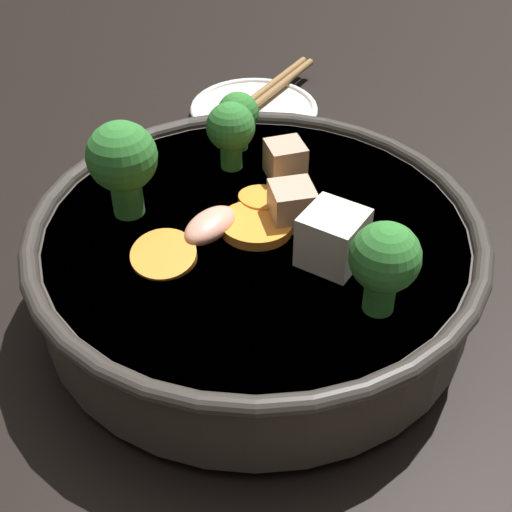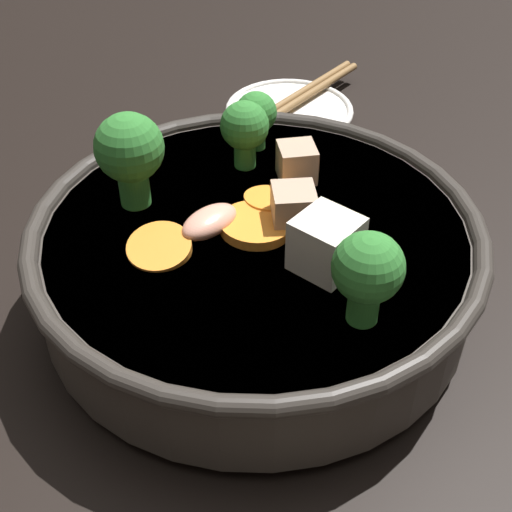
# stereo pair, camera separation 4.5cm
# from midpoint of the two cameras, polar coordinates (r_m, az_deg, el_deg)

# --- Properties ---
(ground_plane) EXTENTS (3.00, 3.00, 0.00)m
(ground_plane) POSITION_cam_midpoint_polar(r_m,az_deg,el_deg) (0.48, -2.70, -4.00)
(ground_plane) COLOR black
(stirfry_bowl) EXTENTS (0.29, 0.29, 0.13)m
(stirfry_bowl) POSITION_cam_midpoint_polar(r_m,az_deg,el_deg) (0.45, -2.92, 0.17)
(stirfry_bowl) COLOR #38332D
(stirfry_bowl) RESTS_ON ground_plane
(side_saucer) EXTENTS (0.12, 0.12, 0.01)m
(side_saucer) POSITION_cam_midpoint_polar(r_m,az_deg,el_deg) (0.68, -2.09, 11.44)
(side_saucer) COLOR white
(side_saucer) RESTS_ON ground_plane
(chopsticks_pair) EXTENTS (0.21, 0.02, 0.01)m
(chopsticks_pair) POSITION_cam_midpoint_polar(r_m,az_deg,el_deg) (0.68, -2.11, 12.14)
(chopsticks_pair) COLOR olive
(chopsticks_pair) RESTS_ON side_saucer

